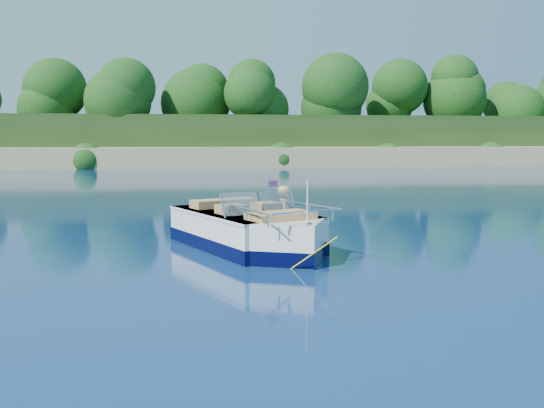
# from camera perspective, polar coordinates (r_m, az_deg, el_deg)

# --- Properties ---
(ground) EXTENTS (160.00, 160.00, 0.00)m
(ground) POSITION_cam_1_polar(r_m,az_deg,el_deg) (10.14, -5.45, -6.45)
(ground) COLOR #091D44
(ground) RESTS_ON ground
(shoreline) EXTENTS (170.00, 59.00, 6.00)m
(shoreline) POSITION_cam_1_polar(r_m,az_deg,el_deg) (73.67, -7.94, 5.24)
(shoreline) COLOR #9D845B
(shoreline) RESTS_ON ground
(treeline) EXTENTS (150.00, 7.12, 8.19)m
(treeline) POSITION_cam_1_polar(r_m,az_deg,el_deg) (51.01, -7.80, 9.95)
(treeline) COLOR black
(treeline) RESTS_ON ground
(motorboat) EXTENTS (3.05, 4.78, 1.70)m
(motorboat) POSITION_cam_1_polar(r_m,az_deg,el_deg) (12.05, -1.91, -2.80)
(motorboat) COLOR white
(motorboat) RESTS_ON ground
(tow_tube) EXTENTS (1.64, 1.64, 0.35)m
(tow_tube) POSITION_cam_1_polar(r_m,az_deg,el_deg) (14.38, 1.65, -2.28)
(tow_tube) COLOR yellow
(tow_tube) RESTS_ON ground
(boy) EXTENTS (0.56, 0.89, 1.63)m
(boy) POSITION_cam_1_polar(r_m,az_deg,el_deg) (14.48, 1.33, -2.59)
(boy) COLOR tan
(boy) RESTS_ON ground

